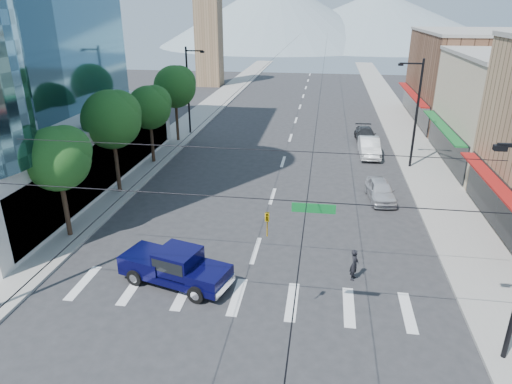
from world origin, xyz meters
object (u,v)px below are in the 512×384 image
pickup_truck (175,266)px  pedestrian (354,265)px  parked_car_far (365,135)px  parked_car_mid (369,147)px  parked_car_near (380,190)px

pickup_truck → pedestrian: pickup_truck is taller
pickup_truck → parked_car_far: size_ratio=1.25×
pedestrian → parked_car_mid: pedestrian is taller
pickup_truck → pedestrian: 8.90m
parked_car_near → parked_car_mid: size_ratio=0.85×
pickup_truck → parked_car_far: bearing=83.8°
pickup_truck → parked_car_mid: pickup_truck is taller
pickup_truck → parked_car_mid: bearing=79.7°
parked_car_near → parked_car_far: 15.27m
parked_car_mid → pickup_truck: bearing=-117.3°
pickup_truck → parked_car_near: bearing=63.8°
parked_car_near → pedestrian: bearing=-108.2°
parked_car_far → parked_car_mid: bearing=-93.1°
pedestrian → parked_car_near: size_ratio=0.39×
parked_car_mid → parked_car_far: size_ratio=1.06×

